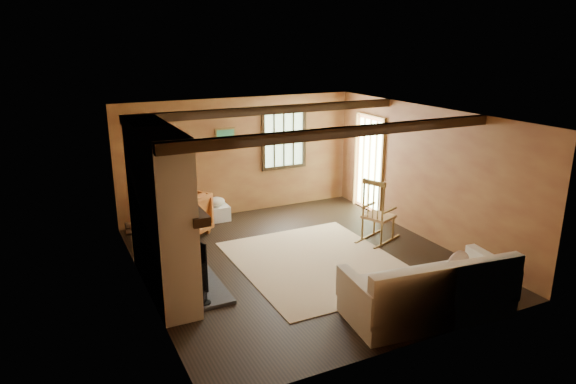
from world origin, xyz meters
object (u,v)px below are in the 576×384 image
sofa (430,294)px  fireplace (162,217)px  laundry_basket (216,213)px  rocking_chair (377,215)px  armchair (180,215)px

sofa → fireplace: bearing=148.2°
fireplace → sofa: bearing=-38.4°
fireplace → laundry_basket: fireplace is taller
fireplace → laundry_basket: 3.09m
laundry_basket → fireplace: bearing=-122.7°
rocking_chair → sofa: size_ratio=0.51×
fireplace → sofa: 3.81m
sofa → laundry_basket: 4.98m
fireplace → rocking_chair: 3.90m
laundry_basket → sofa: bearing=-74.5°
fireplace → armchair: (0.72, 1.95, -0.69)m
rocking_chair → sofa: bearing=137.2°
fireplace → laundry_basket: (1.59, 2.47, -0.95)m
fireplace → sofa: fireplace is taller
fireplace → armchair: fireplace is taller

